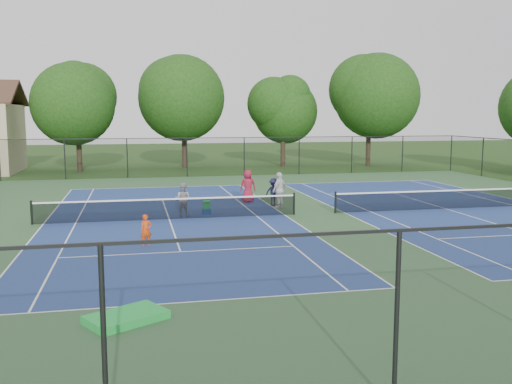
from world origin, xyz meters
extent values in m
plane|color=#234716|center=(0.00, 0.00, 0.00)|extent=(140.00, 140.00, 0.00)
cube|color=#325932|center=(0.00, 0.00, 0.00)|extent=(36.00, 36.00, 0.01)
cube|color=navy|center=(-7.00, 0.00, 0.01)|extent=(10.97, 23.77, 0.00)
cube|color=white|center=(-7.00, 11.88, 0.01)|extent=(10.97, 0.06, 0.00)
cube|color=white|center=(-7.00, -11.88, 0.01)|extent=(10.97, 0.06, 0.00)
cube|color=white|center=(-12.48, 0.00, 0.01)|extent=(0.06, 23.77, 0.00)
cube|color=white|center=(-1.51, 0.00, 0.01)|extent=(0.06, 23.77, 0.00)
cube|color=white|center=(-11.12, 0.00, 0.01)|extent=(0.06, 23.77, 0.00)
cube|color=white|center=(-2.88, 0.00, 0.01)|extent=(0.06, 23.77, 0.00)
cube|color=white|center=(-7.00, 6.40, 0.01)|extent=(8.23, 0.06, 0.00)
cube|color=white|center=(-7.00, -6.40, 0.01)|extent=(8.23, 0.06, 0.00)
cube|color=white|center=(-7.00, 0.00, 0.01)|extent=(0.06, 12.80, 0.00)
cylinder|color=black|center=(-12.95, 0.00, 0.54)|extent=(0.10, 0.10, 1.07)
cylinder|color=black|center=(-1.05, 0.00, 0.54)|extent=(0.10, 0.10, 1.07)
cube|color=black|center=(-7.00, 0.00, 0.47)|extent=(11.90, 0.01, 0.90)
cube|color=white|center=(-7.00, 0.00, 0.95)|extent=(11.90, 0.04, 0.07)
cube|color=navy|center=(7.00, 0.00, 0.01)|extent=(10.97, 23.77, 0.00)
cube|color=white|center=(7.00, 11.88, 0.01)|extent=(10.97, 0.06, 0.00)
cube|color=white|center=(1.51, 0.00, 0.01)|extent=(0.06, 23.77, 0.00)
cube|color=white|center=(2.88, 0.00, 0.01)|extent=(0.06, 23.77, 0.00)
cube|color=white|center=(7.00, 6.40, 0.01)|extent=(8.23, 0.06, 0.00)
cube|color=white|center=(7.00, 0.00, 0.01)|extent=(0.06, 12.80, 0.00)
cylinder|color=black|center=(1.05, 0.00, 0.54)|extent=(0.10, 0.10, 1.07)
cube|color=black|center=(7.00, 0.00, 0.47)|extent=(11.90, 0.01, 0.90)
cube|color=white|center=(7.00, 0.00, 0.95)|extent=(11.90, 0.04, 0.07)
cylinder|color=black|center=(-18.00, 18.00, 1.50)|extent=(0.08, 0.08, 3.00)
cylinder|color=black|center=(-13.50, 18.00, 1.50)|extent=(0.08, 0.08, 3.00)
cylinder|color=black|center=(-9.00, 18.00, 1.50)|extent=(0.08, 0.08, 3.00)
cylinder|color=black|center=(-9.00, -18.00, 1.50)|extent=(0.08, 0.08, 3.00)
cylinder|color=black|center=(-4.50, 18.00, 1.50)|extent=(0.08, 0.08, 3.00)
cylinder|color=black|center=(-4.50, -18.00, 1.50)|extent=(0.08, 0.08, 3.00)
cylinder|color=black|center=(0.00, 18.00, 1.50)|extent=(0.08, 0.08, 3.00)
cylinder|color=black|center=(4.50, 18.00, 1.50)|extent=(0.08, 0.08, 3.00)
cylinder|color=black|center=(9.00, 18.00, 1.50)|extent=(0.08, 0.08, 3.00)
cylinder|color=black|center=(13.50, 18.00, 1.50)|extent=(0.08, 0.08, 3.00)
cylinder|color=black|center=(18.00, 18.00, 1.50)|extent=(0.08, 0.08, 3.00)
cylinder|color=black|center=(18.00, 13.50, 1.50)|extent=(0.08, 0.08, 3.00)
cube|color=black|center=(0.00, 18.00, 1.50)|extent=(36.00, 0.01, 3.00)
cube|color=black|center=(0.00, 18.00, 3.00)|extent=(36.00, 0.05, 0.05)
cylinder|color=#2D2116|center=(-13.00, 24.00, 1.89)|extent=(0.44, 0.44, 3.78)
sphere|color=#163A0F|center=(-13.00, 24.00, 5.65)|extent=(6.80, 6.80, 6.80)
sphere|color=#163A0F|center=(-13.00, 24.00, 6.31)|extent=(5.58, 5.58, 5.58)
sphere|color=#163A0F|center=(-13.00, 24.00, 6.98)|extent=(4.35, 4.35, 4.35)
cylinder|color=#2D2116|center=(-4.00, 26.00, 2.07)|extent=(0.44, 0.44, 4.14)
sphere|color=#163A0F|center=(-4.00, 26.00, 6.23)|extent=(7.60, 7.60, 7.60)
sphere|color=#163A0F|center=(-4.00, 26.00, 6.85)|extent=(6.23, 6.23, 6.23)
sphere|color=#163A0F|center=(-4.00, 26.00, 7.48)|extent=(4.86, 4.86, 4.86)
cylinder|color=#2D2116|center=(5.00, 25.00, 1.71)|extent=(0.44, 0.44, 3.42)
sphere|color=#163A0F|center=(5.00, 25.00, 5.07)|extent=(6.00, 6.00, 6.00)
sphere|color=#163A0F|center=(5.00, 25.00, 5.77)|extent=(4.92, 4.92, 4.92)
sphere|color=#163A0F|center=(5.00, 25.00, 6.48)|extent=(3.84, 3.84, 3.84)
cylinder|color=#2D2116|center=(13.00, 24.00, 2.16)|extent=(0.44, 0.44, 4.32)
sphere|color=#163A0F|center=(13.00, 24.00, 6.46)|extent=(7.80, 7.80, 7.80)
sphere|color=#163A0F|center=(13.00, 24.00, 7.08)|extent=(6.40, 6.40, 6.40)
sphere|color=#163A0F|center=(13.00, 24.00, 7.69)|extent=(4.99, 4.99, 4.99)
imported|color=#D6410E|center=(-8.15, -5.14, 0.58)|extent=(0.47, 0.37, 1.16)
imported|color=#9A999C|center=(-6.29, 0.80, 0.79)|extent=(0.95, 0.87, 1.59)
imported|color=silver|center=(-1.23, 2.09, 0.93)|extent=(1.14, 1.04, 1.86)
imported|color=#171632|center=(-1.36, 2.84, 0.74)|extent=(1.09, 1.01, 1.47)
imported|color=maroon|center=(-2.45, 4.29, 0.90)|extent=(0.92, 0.63, 1.79)
cube|color=#154490|center=(-5.13, 1.11, 0.14)|extent=(0.40, 0.32, 0.27)
cube|color=green|center=(-5.13, 1.11, 0.47)|extent=(0.36, 0.30, 0.39)
cube|color=green|center=(-8.79, -12.93, 0.11)|extent=(2.06, 1.81, 0.19)
camera|label=1|loc=(-8.51, -26.02, 4.78)|focal=40.00mm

